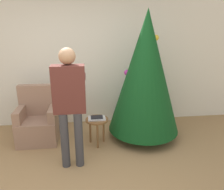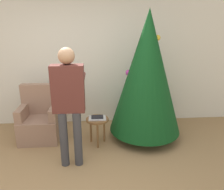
% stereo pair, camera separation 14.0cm
% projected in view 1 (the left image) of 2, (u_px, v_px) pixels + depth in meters
% --- Properties ---
extents(wall_back, '(8.00, 0.06, 2.70)m').
position_uv_depth(wall_back, '(74.00, 59.00, 4.34)').
color(wall_back, silver).
rests_on(wall_back, ground_plane).
extents(christmas_tree, '(1.27, 1.27, 2.26)m').
position_uv_depth(christmas_tree, '(145.00, 73.00, 3.76)').
color(christmas_tree, brown).
rests_on(christmas_tree, ground_plane).
extents(armchair, '(0.68, 0.60, 0.98)m').
position_uv_depth(armchair, '(38.00, 122.00, 3.90)').
color(armchair, '#93705B').
rests_on(armchair, ground_plane).
extents(person_standing, '(0.46, 0.57, 1.72)m').
position_uv_depth(person_standing, '(70.00, 98.00, 3.00)').
color(person_standing, '#38383D').
rests_on(person_standing, ground_plane).
extents(side_stool, '(0.39, 0.39, 0.48)m').
position_uv_depth(side_stool, '(97.00, 123.00, 3.73)').
color(side_stool, brown).
rests_on(side_stool, ground_plane).
extents(laptop, '(0.29, 0.21, 0.02)m').
position_uv_depth(laptop, '(97.00, 118.00, 3.70)').
color(laptop, silver).
rests_on(laptop, side_stool).
extents(book, '(0.20, 0.12, 0.02)m').
position_uv_depth(book, '(97.00, 117.00, 3.70)').
color(book, black).
rests_on(book, laptop).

